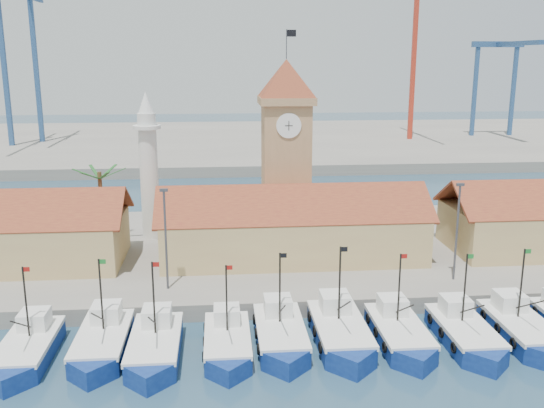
{
  "coord_description": "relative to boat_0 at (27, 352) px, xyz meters",
  "views": [
    {
      "loc": [
        -7.29,
        -38.79,
        21.36
      ],
      "look_at": [
        -2.23,
        18.0,
        7.53
      ],
      "focal_mm": 40.0,
      "sensor_mm": 36.0,
      "label": 1
    }
  ],
  "objects": [
    {
      "name": "boat_1",
      "position": [
        5.21,
        0.61,
        0.02
      ],
      "size": [
        3.62,
        9.91,
        7.5
      ],
      "color": "navy",
      "rests_on": "ground"
    },
    {
      "name": "boat_0",
      "position": [
        0.0,
        0.0,
        0.0
      ],
      "size": [
        3.51,
        9.62,
        7.28
      ],
      "color": "navy",
      "rests_on": "ground"
    },
    {
      "name": "boat_2",
      "position": [
        9.14,
        -0.41,
        0.02
      ],
      "size": [
        3.62,
        9.92,
        7.51
      ],
      "color": "navy",
      "rests_on": "ground"
    },
    {
      "name": "lamp_posts",
      "position": [
        21.86,
        9.54,
        5.72
      ],
      "size": [
        80.7,
        0.25,
        9.03
      ],
      "color": "#3F3F44",
      "rests_on": "quay"
    },
    {
      "name": "boat_7",
      "position": [
        32.55,
        -0.34,
        0.01
      ],
      "size": [
        3.57,
        9.77,
        7.4
      ],
      "color": "navy",
      "rests_on": "ground"
    },
    {
      "name": "terminal",
      "position": [
        21.36,
        107.54,
        0.25
      ],
      "size": [
        240.0,
        80.0,
        2.0
      ],
      "primitive_type": "cube",
      "color": "gray",
      "rests_on": "ground"
    },
    {
      "name": "clock_tower",
      "position": [
        21.36,
        23.54,
        11.21
      ],
      "size": [
        5.8,
        5.8,
        22.7
      ],
      "color": "tan",
      "rests_on": "quay"
    },
    {
      "name": "boat_3",
      "position": [
        14.43,
        -0.15,
        -0.03
      ],
      "size": [
        3.37,
        9.25,
        7.0
      ],
      "color": "navy",
      "rests_on": "ground"
    },
    {
      "name": "crane_blue_near",
      "position": [
        -27.36,
        104.2,
        23.6
      ],
      "size": [
        1.0,
        31.94,
        40.37
      ],
      "color": "#294D7E",
      "rests_on": "terminal"
    },
    {
      "name": "crane_red_right",
      "position": [
        60.61,
        101.07,
        27.58
      ],
      "size": [
        1.0,
        34.11,
        47.27
      ],
      "color": "red",
      "rests_on": "terminal"
    },
    {
      "name": "boat_4",
      "position": [
        18.49,
        0.69,
        0.03
      ],
      "size": [
        3.64,
        9.97,
        7.54
      ],
      "color": "navy",
      "rests_on": "ground"
    },
    {
      "name": "boat_5",
      "position": [
        23.06,
        0.56,
        0.07
      ],
      "size": [
        3.84,
        10.52,
        7.96
      ],
      "color": "navy",
      "rests_on": "ground"
    },
    {
      "name": "boat_8",
      "position": [
        37.19,
        -0.06,
        0.03
      ],
      "size": [
        3.65,
        10.01,
        7.57
      ],
      "color": "navy",
      "rests_on": "ground"
    },
    {
      "name": "ground",
      "position": [
        21.36,
        -2.46,
        -0.75
      ],
      "size": [
        400.0,
        400.0,
        0.0
      ],
      "primitive_type": "plane",
      "color": "navy",
      "rests_on": "ground"
    },
    {
      "name": "quay",
      "position": [
        21.36,
        21.54,
        -0.0
      ],
      "size": [
        140.0,
        32.0,
        1.5
      ],
      "primitive_type": "cube",
      "color": "gray",
      "rests_on": "ground"
    },
    {
      "name": "minaret",
      "position": [
        6.36,
        25.54,
        8.98
      ],
      "size": [
        3.0,
        3.0,
        16.3
      ],
      "color": "silver",
      "rests_on": "quay"
    },
    {
      "name": "hall_center",
      "position": [
        21.36,
        17.54,
        3.23
      ],
      "size": [
        27.04,
        10.13,
        7.61
      ],
      "color": "tan",
      "rests_on": "quay"
    },
    {
      "name": "boat_6",
      "position": [
        27.58,
        0.16,
        0.01
      ],
      "size": [
        3.56,
        9.76,
        7.39
      ],
      "color": "navy",
      "rests_on": "ground"
    },
    {
      "name": "palm_tree",
      "position": [
        1.36,
        23.54,
        5.49
      ],
      "size": [
        5.6,
        5.03,
        8.39
      ],
      "color": "brown",
      "rests_on": "quay"
    },
    {
      "name": "gantry",
      "position": [
        83.36,
        104.19,
        19.29
      ],
      "size": [
        13.0,
        22.0,
        23.2
      ],
      "color": "#294D7E",
      "rests_on": "terminal"
    }
  ]
}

